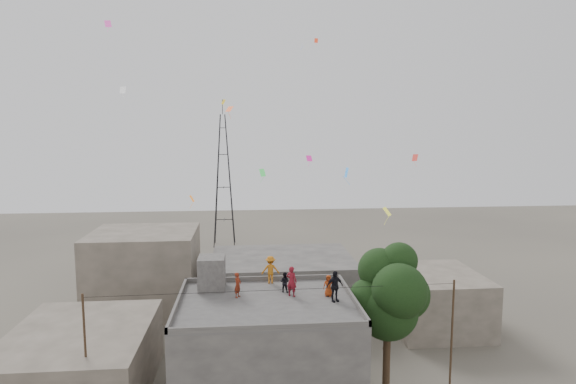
# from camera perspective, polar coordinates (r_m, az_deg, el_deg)

# --- Properties ---
(main_building) EXTENTS (10.00, 8.00, 6.10)m
(main_building) POSITION_cam_1_polar(r_m,az_deg,el_deg) (29.03, -2.55, -18.56)
(main_building) COLOR #454340
(main_building) RESTS_ON ground
(parapet) EXTENTS (10.00, 8.00, 0.30)m
(parapet) POSITION_cam_1_polar(r_m,az_deg,el_deg) (27.80, -2.59, -12.60)
(parapet) COLOR #454340
(parapet) RESTS_ON main_building
(stair_head_box) EXTENTS (1.60, 1.80, 2.00)m
(stair_head_box) POSITION_cam_1_polar(r_m,az_deg,el_deg) (30.05, -9.02, -9.45)
(stair_head_box) COLOR #454340
(stair_head_box) RESTS_ON main_building
(neighbor_west) EXTENTS (8.00, 10.00, 4.00)m
(neighbor_west) POSITION_cam_1_polar(r_m,az_deg,el_deg) (32.78, -23.37, -18.05)
(neighbor_west) COLOR #5A5247
(neighbor_west) RESTS_ON ground
(neighbor_north) EXTENTS (12.00, 9.00, 5.00)m
(neighbor_north) POSITION_cam_1_polar(r_m,az_deg,el_deg) (42.35, -0.69, -10.94)
(neighbor_north) COLOR #454340
(neighbor_north) RESTS_ON ground
(neighbor_northwest) EXTENTS (9.00, 8.00, 7.00)m
(neighbor_northwest) POSITION_cam_1_polar(r_m,az_deg,el_deg) (44.74, -16.61, -8.92)
(neighbor_northwest) COLOR #5A5247
(neighbor_northwest) RESTS_ON ground
(neighbor_east) EXTENTS (7.00, 8.00, 4.40)m
(neighbor_east) POSITION_cam_1_polar(r_m,az_deg,el_deg) (41.42, 16.95, -12.11)
(neighbor_east) COLOR #5A5247
(neighbor_east) RESTS_ON ground
(tree) EXTENTS (4.90, 4.60, 9.10)m
(tree) POSITION_cam_1_polar(r_m,az_deg,el_deg) (29.63, 12.05, -11.79)
(tree) COLOR black
(tree) RESTS_ON ground
(utility_line) EXTENTS (20.12, 0.62, 7.40)m
(utility_line) POSITION_cam_1_polar(r_m,az_deg,el_deg) (27.59, -1.34, -18.19)
(utility_line) COLOR black
(utility_line) RESTS_ON ground
(transmission_tower) EXTENTS (2.97, 2.97, 20.01)m
(transmission_tower) POSITION_cam_1_polar(r_m,az_deg,el_deg) (66.53, -7.64, 1.39)
(transmission_tower) COLOR black
(transmission_tower) RESTS_ON ground
(person_red_adult) EXTENTS (0.78, 0.72, 1.79)m
(person_red_adult) POSITION_cam_1_polar(r_m,az_deg,el_deg) (28.46, 0.44, -10.54)
(person_red_adult) COLOR maroon
(person_red_adult) RESTS_ON main_building
(person_orange_child) EXTENTS (0.72, 0.60, 1.26)m
(person_orange_child) POSITION_cam_1_polar(r_m,az_deg,el_deg) (28.64, 4.82, -11.00)
(person_orange_child) COLOR #A23812
(person_orange_child) RESTS_ON main_building
(person_dark_child) EXTENTS (0.73, 0.67, 1.21)m
(person_dark_child) POSITION_cam_1_polar(r_m,az_deg,el_deg) (29.26, -0.41, -10.63)
(person_dark_child) COLOR black
(person_dark_child) RESTS_ON main_building
(person_dark_adult) EXTENTS (1.12, 0.73, 1.77)m
(person_dark_adult) POSITION_cam_1_polar(r_m,az_deg,el_deg) (27.74, 5.55, -11.06)
(person_dark_adult) COLOR black
(person_dark_adult) RESTS_ON main_building
(person_orange_adult) EXTENTS (1.15, 0.69, 1.75)m
(person_orange_adult) POSITION_cam_1_polar(r_m,az_deg,el_deg) (30.82, -2.09, -9.18)
(person_orange_adult) COLOR #C46C16
(person_orange_adult) RESTS_ON main_building
(person_red_child) EXTENTS (0.54, 0.63, 1.46)m
(person_red_child) POSITION_cam_1_polar(r_m,az_deg,el_deg) (28.49, -5.98, -10.90)
(person_red_child) COLOR maroon
(person_red_child) RESTS_ON main_building
(kites) EXTENTS (20.96, 13.96, 12.86)m
(kites) POSITION_cam_1_polar(r_m,az_deg,el_deg) (32.44, -0.41, 6.13)
(kites) COLOR orange
(kites) RESTS_ON ground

